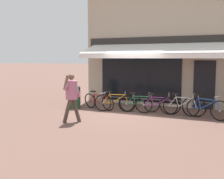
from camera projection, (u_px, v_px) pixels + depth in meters
ground_plane at (124, 114)px, 11.12m from camera, size 160.00×160.00×0.00m
shop_front at (165, 46)px, 14.08m from camera, size 7.13×4.51×5.63m
bike_rack_rail at (149, 101)px, 11.31m from camera, size 5.08×0.04×0.57m
bicycle_red at (99, 101)px, 12.04m from camera, size 1.69×0.76×0.82m
bicycle_orange at (115, 102)px, 11.63m from camera, size 1.67×0.82×0.87m
bicycle_green at (139, 103)px, 11.44m from camera, size 1.62×0.68×0.80m
bicycle_purple at (158, 105)px, 11.02m from camera, size 1.77×0.53×0.85m
bicycle_silver at (182, 106)px, 10.66m from camera, size 1.77×0.52×0.89m
bicycle_blue at (205, 108)px, 10.20m from camera, size 1.77×0.69×0.87m
pedestrian_adult at (71, 93)px, 9.56m from camera, size 0.57×0.72×1.69m
litter_bin at (74, 96)px, 12.36m from camera, size 0.56×0.56×1.05m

